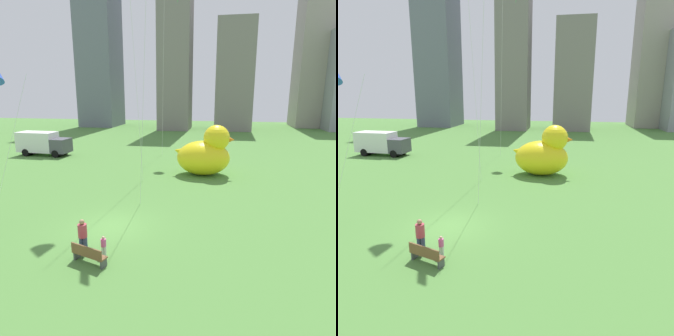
% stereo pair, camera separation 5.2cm
% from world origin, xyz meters
% --- Properties ---
extents(ground_plane, '(140.00, 140.00, 0.00)m').
position_xyz_m(ground_plane, '(0.00, 0.00, 0.00)').
color(ground_plane, '#4E8339').
extents(park_bench, '(1.78, 0.98, 0.90)m').
position_xyz_m(park_bench, '(0.34, -3.95, 0.48)').
color(park_bench, brown).
rests_on(park_bench, ground).
extents(person_adult, '(0.42, 0.42, 1.73)m').
position_xyz_m(person_adult, '(-0.29, -3.12, 0.95)').
color(person_adult, '#38476B').
rests_on(person_adult, ground).
extents(person_child, '(0.24, 0.24, 1.00)m').
position_xyz_m(person_child, '(0.75, -3.18, 0.55)').
color(person_child, silver).
rests_on(person_child, ground).
extents(giant_inflatable_duck, '(5.63, 3.61, 4.67)m').
position_xyz_m(giant_inflatable_duck, '(4.54, 12.45, 1.99)').
color(giant_inflatable_duck, yellow).
rests_on(giant_inflatable_duck, ground).
extents(box_truck, '(6.51, 2.64, 2.85)m').
position_xyz_m(box_truck, '(-15.59, 18.29, 1.45)').
color(box_truck, white).
rests_on(box_truck, ground).
extents(city_skyline, '(63.29, 18.93, 40.97)m').
position_xyz_m(city_skyline, '(4.37, 53.92, 15.76)').
color(city_skyline, slate).
rests_on(city_skyline, ground).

